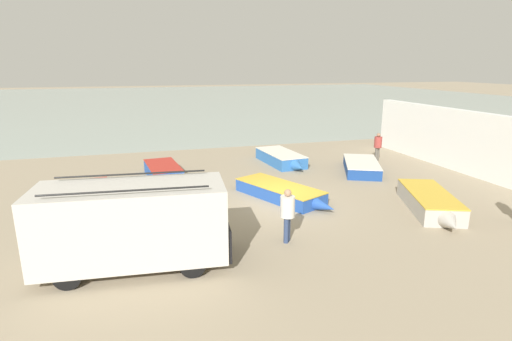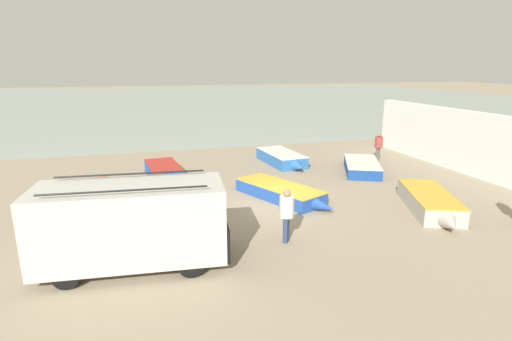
# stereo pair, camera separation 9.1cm
# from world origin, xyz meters

# --- Properties ---
(ground_plane) EXTENTS (200.00, 200.00, 0.00)m
(ground_plane) POSITION_xyz_m (0.00, 0.00, 0.00)
(ground_plane) COLOR gray
(sea_water) EXTENTS (120.00, 80.00, 0.01)m
(sea_water) POSITION_xyz_m (0.00, 52.00, 0.00)
(sea_water) COLOR #99A89E
(sea_water) RESTS_ON ground_plane
(harbor_wall) EXTENTS (0.50, 16.67, 3.22)m
(harbor_wall) POSITION_xyz_m (11.05, 1.00, 1.61)
(harbor_wall) COLOR silver
(harbor_wall) RESTS_ON ground_plane
(parked_van) EXTENTS (5.30, 2.52, 2.50)m
(parked_van) POSITION_xyz_m (-5.61, -3.70, 1.30)
(parked_van) COLOR beige
(parked_van) RESTS_ON ground_plane
(fishing_rowboat_0) EXTENTS (2.83, 4.72, 0.69)m
(fishing_rowboat_0) POSITION_xyz_m (5.36, -2.36, 0.34)
(fishing_rowboat_0) COLOR #ADA89E
(fishing_rowboat_0) RESTS_ON ground_plane
(fishing_rowboat_1) EXTENTS (1.88, 4.32, 0.65)m
(fishing_rowboat_1) POSITION_xyz_m (-7.35, 2.05, 0.32)
(fishing_rowboat_1) COLOR #1E757F
(fishing_rowboat_1) RESTS_ON ground_plane
(fishing_rowboat_2) EXTENTS (3.06, 4.42, 0.57)m
(fishing_rowboat_2) POSITION_xyz_m (5.96, 3.73, 0.29)
(fishing_rowboat_2) COLOR navy
(fishing_rowboat_2) RESTS_ON ground_plane
(fishing_rowboat_3) EXTENTS (1.96, 4.54, 0.67)m
(fishing_rowboat_3) POSITION_xyz_m (2.44, 6.44, 0.33)
(fishing_rowboat_3) COLOR #2D66AD
(fishing_rowboat_3) RESTS_ON ground_plane
(fishing_rowboat_4) EXTENTS (1.80, 3.93, 0.67)m
(fishing_rowboat_4) POSITION_xyz_m (-4.25, 5.26, 0.34)
(fishing_rowboat_4) COLOR #234CA3
(fishing_rowboat_4) RESTS_ON ground_plane
(fishing_rowboat_5) EXTENTS (3.12, 4.92, 0.56)m
(fishing_rowboat_5) POSITION_xyz_m (0.34, 0.68, 0.28)
(fishing_rowboat_5) COLOR #234CA3
(fishing_rowboat_5) RESTS_ON ground_plane
(fisherman_0) EXTENTS (0.44, 0.44, 1.66)m
(fisherman_0) POSITION_xyz_m (8.10, 5.55, 0.99)
(fisherman_0) COLOR #5B564C
(fisherman_0) RESTS_ON ground_plane
(fisherman_1) EXTENTS (0.46, 0.46, 1.76)m
(fisherman_1) POSITION_xyz_m (-0.98, -3.40, 1.05)
(fisherman_1) COLOR navy
(fisherman_1) RESTS_ON ground_plane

